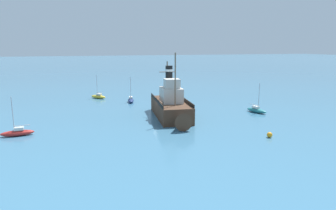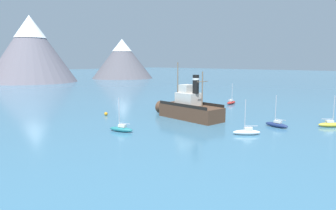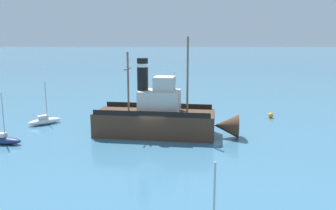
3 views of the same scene
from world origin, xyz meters
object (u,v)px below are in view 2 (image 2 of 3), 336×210
at_px(sailboat_yellow, 330,124).
at_px(sailboat_teal, 121,129).
at_px(old_tugboat, 188,108).
at_px(sailboat_red, 231,102).
at_px(sailboat_navy, 277,124).
at_px(sailboat_white, 247,132).
at_px(mooring_buoy, 106,114).

relative_size(sailboat_yellow, sailboat_teal, 1.00).
bearing_deg(sailboat_yellow, old_tugboat, 113.19).
distance_m(old_tugboat, sailboat_yellow, 22.84).
bearing_deg(sailboat_red, sailboat_navy, -134.61).
height_order(sailboat_white, mooring_buoy, sailboat_white).
xyz_separation_m(old_tugboat, sailboat_white, (-4.20, -13.48, -1.40)).
bearing_deg(sailboat_teal, mooring_buoy, 61.86).
bearing_deg(sailboat_red, old_tugboat, -171.62).
bearing_deg(sailboat_white, sailboat_navy, -9.25).
height_order(old_tugboat, sailboat_red, old_tugboat).
distance_m(sailboat_white, sailboat_teal, 17.79).
relative_size(sailboat_red, mooring_buoy, 7.49).
relative_size(old_tugboat, sailboat_white, 3.00).
bearing_deg(old_tugboat, sailboat_teal, 175.91).
xyz_separation_m(sailboat_white, mooring_buoy, (-3.76, 26.73, -0.10)).
height_order(sailboat_red, sailboat_navy, same).
distance_m(sailboat_teal, mooring_buoy, 13.85).
distance_m(sailboat_white, mooring_buoy, 26.99).
bearing_deg(sailboat_yellow, sailboat_white, 150.43).
bearing_deg(sailboat_red, mooring_buoy, 160.58).
xyz_separation_m(sailboat_navy, sailboat_teal, (-17.85, 15.74, 0.00)).
xyz_separation_m(sailboat_red, sailboat_navy, (-17.54, -17.79, 0.00)).
distance_m(sailboat_navy, sailboat_teal, 23.80).
xyz_separation_m(sailboat_yellow, sailboat_teal, (-23.47, 21.99, 0.00)).
distance_m(old_tugboat, mooring_buoy, 15.53).
height_order(old_tugboat, sailboat_yellow, old_tugboat).
bearing_deg(sailboat_yellow, sailboat_teal, 136.87).
height_order(sailboat_navy, sailboat_teal, same).
distance_m(old_tugboat, sailboat_red, 21.18).
bearing_deg(sailboat_navy, sailboat_teal, 138.60).
bearing_deg(sailboat_white, old_tugboat, 72.69).
bearing_deg(mooring_buoy, sailboat_navy, -67.96).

